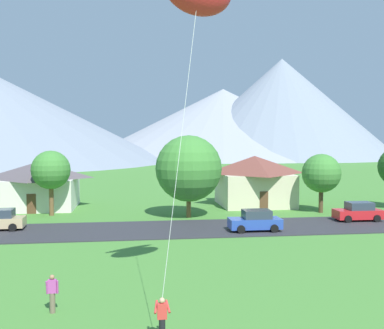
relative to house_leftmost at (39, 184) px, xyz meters
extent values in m
cube|color=#2D2D33|center=(12.76, -13.36, -2.56)|extent=(160.00, 7.42, 0.08)
cone|color=#8E939E|center=(47.49, 135.02, 11.35)|extent=(111.92, 111.92, 27.91)
cone|color=gray|center=(68.68, 123.23, 16.81)|extent=(87.67, 87.67, 38.82)
cube|color=silver|center=(0.00, 0.00, -0.98)|extent=(7.75, 7.52, 3.24)
pyramid|color=#564C51|center=(0.00, 0.00, 1.53)|extent=(8.37, 8.12, 1.78)
cube|color=brown|center=(0.00, -3.78, -1.60)|extent=(0.90, 0.06, 2.00)
cube|color=beige|center=(23.66, -0.98, -0.80)|extent=(7.68, 7.50, 3.59)
pyramid|color=brown|center=(23.66, -0.98, 1.98)|extent=(8.29, 8.10, 1.98)
cube|color=brown|center=(23.66, -4.76, -1.60)|extent=(0.90, 0.06, 2.00)
cylinder|color=brown|center=(2.18, -5.06, -1.07)|extent=(0.44, 0.44, 3.07)
sphere|color=#3D7F33|center=(2.18, -5.06, 1.87)|extent=(3.76, 3.76, 3.76)
cylinder|color=brown|center=(15.34, -7.84, -1.44)|extent=(0.44, 0.44, 2.32)
sphere|color=#3D7F33|center=(15.34, -7.84, 2.08)|extent=(6.31, 6.31, 6.31)
cylinder|color=#4C3823|center=(28.98, -6.88, -1.32)|extent=(0.44, 0.44, 2.55)
sphere|color=#3D7F33|center=(28.98, -6.88, 1.42)|extent=(3.91, 3.91, 3.91)
cube|color=#2847A8|center=(19.84, -15.02, -1.92)|extent=(4.21, 1.83, 0.80)
cube|color=#2D3847|center=(19.99, -15.02, -1.18)|extent=(2.21, 1.60, 0.68)
cylinder|color=black|center=(18.49, -15.93, -2.20)|extent=(0.64, 0.24, 0.64)
cylinder|color=black|center=(18.50, -14.09, -2.20)|extent=(0.64, 0.24, 0.64)
cylinder|color=black|center=(21.19, -15.95, -2.20)|extent=(0.64, 0.24, 0.64)
cylinder|color=black|center=(21.20, -14.11, -2.20)|extent=(0.64, 0.24, 0.64)
cylinder|color=black|center=(0.47, -12.80, -2.20)|extent=(0.65, 0.26, 0.64)
cylinder|color=black|center=(0.41, -10.96, -2.20)|extent=(0.65, 0.26, 0.64)
cube|color=red|center=(30.32, -11.89, -1.92)|extent=(4.24, 1.88, 0.80)
cube|color=#2D3847|center=(30.47, -11.89, -1.18)|extent=(2.23, 1.63, 0.68)
cylinder|color=black|center=(28.95, -12.78, -2.20)|extent=(0.64, 0.25, 0.64)
cylinder|color=black|center=(28.99, -10.94, -2.20)|extent=(0.64, 0.25, 0.64)
cylinder|color=black|center=(31.65, -12.84, -2.20)|extent=(0.64, 0.25, 0.64)
cylinder|color=black|center=(31.69, -11.00, -2.20)|extent=(0.64, 0.25, 0.64)
cube|color=red|center=(11.11, -33.86, -1.43)|extent=(0.36, 0.22, 0.58)
sphere|color=tan|center=(11.11, -33.86, -1.03)|extent=(0.21, 0.21, 0.21)
cylinder|color=red|center=(10.89, -33.80, -1.29)|extent=(0.18, 0.55, 0.37)
cylinder|color=red|center=(11.33, -33.80, -1.29)|extent=(0.18, 0.55, 0.37)
cylinder|color=silver|center=(11.99, -32.55, 5.06)|extent=(1.78, 2.66, 12.23)
cylinder|color=#70604C|center=(6.59, -30.45, -2.16)|extent=(0.24, 0.24, 0.88)
cube|color=#B7479E|center=(6.59, -30.45, -1.43)|extent=(0.36, 0.22, 0.58)
sphere|color=#9E7051|center=(6.59, -30.45, -1.03)|extent=(0.21, 0.21, 0.21)
cylinder|color=#B7479E|center=(6.37, -30.45, -1.48)|extent=(0.12, 0.18, 0.59)
cylinder|color=#B7479E|center=(6.81, -30.45, -1.48)|extent=(0.12, 0.18, 0.59)
camera|label=1|loc=(10.08, -50.19, 4.95)|focal=42.23mm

